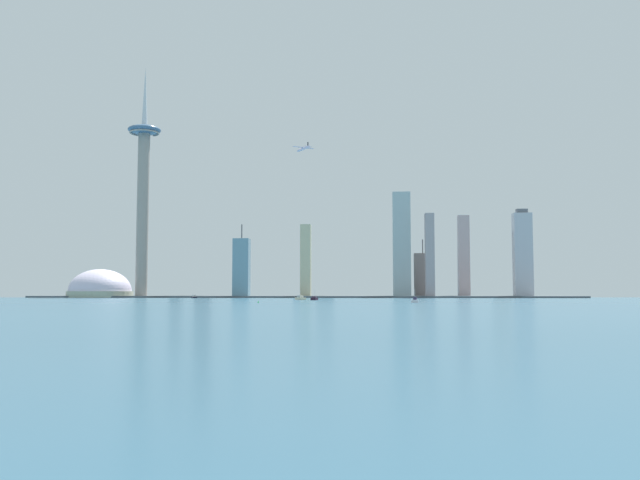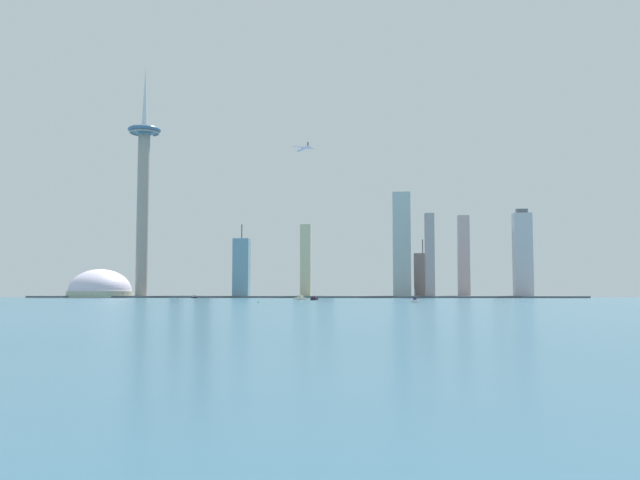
# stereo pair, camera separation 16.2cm
# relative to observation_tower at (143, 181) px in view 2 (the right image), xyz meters

# --- Properties ---
(ground_plane) EXTENTS (6000.00, 6000.00, 0.00)m
(ground_plane) POSITION_rel_observation_tower_xyz_m (228.97, -526.11, -167.85)
(ground_plane) COLOR #2D566C
(waterfront_pier) EXTENTS (770.97, 79.34, 2.53)m
(waterfront_pier) POSITION_rel_observation_tower_xyz_m (228.97, 11.67, -166.59)
(waterfront_pier) COLOR #51585E
(waterfront_pier) RESTS_ON ground
(observation_tower) EXTENTS (47.34, 47.34, 337.32)m
(observation_tower) POSITION_rel_observation_tower_xyz_m (0.00, 0.00, 0.00)
(observation_tower) COLOR gray
(observation_tower) RESTS_ON ground
(stadium_dome) EXTENTS (93.01, 93.01, 63.79)m
(stadium_dome) POSITION_rel_observation_tower_xyz_m (-63.05, 6.68, -159.41)
(stadium_dome) COLOR #ABB097
(stadium_dome) RESTS_ON ground
(skyscraper_0) EXTENTS (24.92, 21.93, 99.81)m
(skyscraper_0) POSITION_rel_observation_tower_xyz_m (523.87, 101.81, -121.34)
(skyscraper_0) COLOR #BCB0A1
(skyscraper_0) RESTS_ON ground
(skyscraper_1) EXTENTS (27.34, 16.32, 57.31)m
(skyscraper_1) POSITION_rel_observation_tower_xyz_m (219.86, 110.34, -139.20)
(skyscraper_1) COLOR #456D90
(skyscraper_1) RESTS_ON ground
(skyscraper_2) EXTENTS (25.30, 22.28, 151.07)m
(skyscraper_2) POSITION_rel_observation_tower_xyz_m (371.00, 31.72, -92.31)
(skyscraper_2) COLOR #9FB5BC
(skyscraper_2) RESTS_ON ground
(skyscraper_3) EXTENTS (14.68, 13.01, 102.62)m
(skyscraper_3) POSITION_rel_observation_tower_xyz_m (235.99, -0.93, -116.54)
(skyscraper_3) COLOR beige
(skyscraper_3) RESTS_ON ground
(skyscraper_4) EXTENTS (25.95, 17.42, 72.18)m
(skyscraper_4) POSITION_rel_observation_tower_xyz_m (258.38, 71.17, -133.16)
(skyscraper_4) COLOR slate
(skyscraper_4) RESTS_ON ground
(skyscraper_5) EXTENTS (23.22, 17.73, 177.23)m
(skyscraper_5) POSITION_rel_observation_tower_xyz_m (76.64, 52.78, -82.38)
(skyscraper_5) COLOR gray
(skyscraper_5) RESTS_ON ground
(skyscraper_6) EXTENTS (17.11, 21.09, 131.62)m
(skyscraper_6) POSITION_rel_observation_tower_xyz_m (19.91, 106.41, -102.04)
(skyscraper_6) COLOR slate
(skyscraper_6) RESTS_ON ground
(skyscraper_7) EXTENTS (24.86, 18.45, 83.87)m
(skyscraper_7) POSITION_rel_observation_tower_xyz_m (401.55, 41.68, -136.01)
(skyscraper_7) COLOR #675F5D
(skyscraper_7) RESTS_ON ground
(skyscraper_8) EXTENTS (25.42, 18.99, 125.66)m
(skyscraper_8) POSITION_rel_observation_tower_xyz_m (541.32, 33.00, -106.90)
(skyscraper_8) COLOR #B2B6C3
(skyscraper_8) RESTS_ON ground
(skyscraper_9) EXTENTS (12.04, 20.11, 115.83)m
(skyscraper_9) POSITION_rel_observation_tower_xyz_m (407.77, -6.27, -109.93)
(skyscraper_9) COLOR #A1969C
(skyscraper_9) RESTS_ON ground
(skyscraper_10) EXTENTS (22.40, 18.57, 103.10)m
(skyscraper_10) POSITION_rel_observation_tower_xyz_m (145.77, -5.52, -126.33)
(skyscraper_10) COLOR #6590A6
(skyscraper_10) RESTS_ON ground
(skyscraper_11) EXTENTS (16.51, 25.04, 120.25)m
(skyscraper_11) POSITION_rel_observation_tower_xyz_m (462.55, 66.70, -107.72)
(skyscraper_11) COLOR #B8A2A4
(skyscraper_11) RESTS_ON ground
(boat_0) EXTENTS (6.23, 4.14, 10.45)m
(boat_0) POSITION_rel_observation_tower_xyz_m (363.22, -416.73, -166.19)
(boat_0) COLOR white
(boat_0) RESTS_ON ground
(boat_1) EXTENTS (6.36, 16.63, 10.08)m
(boat_1) POSITION_rel_observation_tower_xyz_m (271.89, -265.65, -166.39)
(boat_1) COLOR black
(boat_1) RESTS_ON ground
(boat_2) EXTENTS (13.29, 18.44, 9.49)m
(boat_2) POSITION_rel_observation_tower_xyz_m (254.73, -239.03, -166.17)
(boat_2) COLOR beige
(boat_2) RESTS_ON ground
(boat_3) EXTENTS (11.27, 15.57, 4.16)m
(boat_3) POSITION_rel_observation_tower_xyz_m (96.69, -72.26, -166.34)
(boat_3) COLOR black
(boat_3) RESTS_ON ground
(channel_buoy_0) EXTENTS (1.03, 1.03, 1.57)m
(channel_buoy_0) POSITION_rel_observation_tower_xyz_m (244.23, -434.73, -167.07)
(channel_buoy_0) COLOR green
(channel_buoy_0) RESTS_ON ground
(airplane) EXTENTS (28.17, 29.64, 8.54)m
(airplane) POSITION_rel_observation_tower_xyz_m (234.34, -23.71, 38.29)
(airplane) COLOR silver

